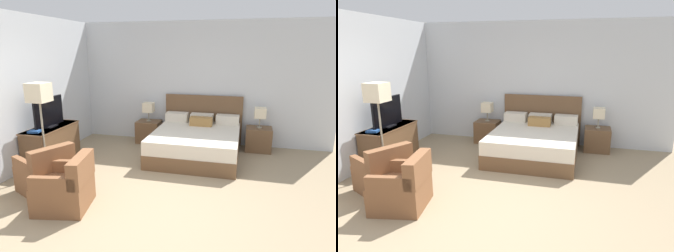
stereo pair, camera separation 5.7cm
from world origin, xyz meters
The scene contains 14 objects.
ground_plane centered at (0.00, 0.00, 0.00)m, with size 10.32×10.32×0.00m, color #998466.
wall_back centered at (0.00, 3.47, 1.38)m, with size 6.31×0.06×2.76m, color silver.
wall_left centered at (-2.59, 1.42, 1.38)m, with size 0.06×5.24×2.76m, color silver.
bed centered at (0.34, 2.48, 0.30)m, with size 1.76×1.96×1.13m.
nightstand_left centered at (-0.91, 3.14, 0.26)m, with size 0.54×0.47×0.51m.
nightstand_right centered at (1.58, 3.14, 0.26)m, with size 0.54×0.47×0.51m.
table_lamp_left centered at (-0.91, 3.14, 0.83)m, with size 0.24×0.24×0.44m.
table_lamp_right centered at (1.58, 3.14, 0.83)m, with size 0.24×0.24×0.44m.
dresser centered at (-2.29, 1.39, 0.37)m, with size 0.50×1.22×0.72m.
tv centered at (-2.28, 1.38, 0.99)m, with size 0.18×0.82×0.56m.
book_red_cover centered at (-2.30, 0.96, 0.74)m, with size 0.20×0.15×0.04m, color #234C8E.
armchair_by_window centered at (-1.64, 0.31, 0.28)m, with size 0.92×0.91×0.76m.
armchair_companion centered at (-1.05, -0.05, 0.28)m, with size 0.81×0.80×0.76m.
floor_lamp centered at (-2.04, 0.84, 1.35)m, with size 0.31×0.31×1.61m.
Camera 1 is at (1.25, -3.36, 2.14)m, focal length 32.00 mm.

